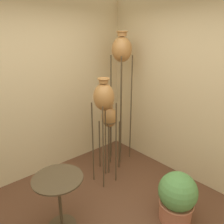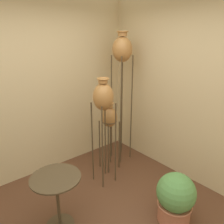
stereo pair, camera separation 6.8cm
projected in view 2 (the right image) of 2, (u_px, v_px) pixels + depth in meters
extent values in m
cube|color=#D1B784|center=(28.00, 90.00, 3.14)|extent=(7.41, 0.06, 2.70)
cube|color=#D1B784|center=(203.00, 94.00, 2.95)|extent=(0.06, 7.41, 2.70)
cylinder|color=#473823|center=(121.00, 113.00, 3.54)|extent=(0.02, 0.02, 1.80)
cylinder|color=#473823|center=(131.00, 110.00, 3.68)|extent=(0.02, 0.02, 1.80)
cylinder|color=#473823|center=(111.00, 110.00, 3.71)|extent=(0.02, 0.02, 1.80)
cylinder|color=#473823|center=(122.00, 107.00, 3.85)|extent=(0.02, 0.02, 1.80)
torus|color=#473823|center=(122.00, 55.00, 3.40)|extent=(0.25, 0.25, 0.02)
ellipsoid|color=#A87038|center=(122.00, 49.00, 3.37)|extent=(0.31, 0.31, 0.38)
cylinder|color=#A87038|center=(123.00, 34.00, 3.30)|extent=(0.14, 0.14, 0.07)
torus|color=#A87038|center=(123.00, 32.00, 3.29)|extent=(0.18, 0.18, 0.02)
cylinder|color=#473823|center=(102.00, 149.00, 2.99)|extent=(0.02, 0.02, 1.23)
cylinder|color=#473823|center=(116.00, 144.00, 3.13)|extent=(0.02, 0.02, 1.23)
cylinder|color=#473823|center=(92.00, 143.00, 3.16)|extent=(0.02, 0.02, 1.23)
cylinder|color=#473823|center=(105.00, 139.00, 3.30)|extent=(0.02, 0.02, 1.23)
torus|color=#473823|center=(103.00, 103.00, 2.94)|extent=(0.25, 0.25, 0.02)
ellipsoid|color=#A87038|center=(103.00, 97.00, 2.92)|extent=(0.28, 0.28, 0.38)
cylinder|color=#A87038|center=(103.00, 81.00, 2.85)|extent=(0.13, 0.13, 0.06)
torus|color=#A87038|center=(103.00, 79.00, 2.84)|extent=(0.17, 0.17, 0.02)
cylinder|color=#473823|center=(108.00, 150.00, 3.39)|extent=(0.02, 0.02, 0.82)
cylinder|color=#473823|center=(119.00, 145.00, 3.53)|extent=(0.02, 0.02, 0.82)
cylinder|color=#473823|center=(100.00, 145.00, 3.56)|extent=(0.02, 0.02, 0.82)
cylinder|color=#473823|center=(110.00, 140.00, 3.69)|extent=(0.02, 0.02, 0.82)
torus|color=#473823|center=(109.00, 121.00, 3.41)|extent=(0.23, 0.23, 0.02)
ellipsoid|color=#A87038|center=(109.00, 117.00, 3.38)|extent=(0.25, 0.25, 0.32)
cylinder|color=#A87038|center=(109.00, 105.00, 3.32)|extent=(0.11, 0.11, 0.06)
torus|color=#A87038|center=(109.00, 103.00, 3.31)|extent=(0.15, 0.15, 0.02)
cylinder|color=#473823|center=(58.00, 202.00, 2.43)|extent=(0.04, 0.04, 0.63)
cylinder|color=#473823|center=(56.00, 178.00, 2.33)|extent=(0.54, 0.54, 0.02)
cylinder|color=#B26647|center=(174.00, 212.00, 2.58)|extent=(0.37, 0.37, 0.23)
torus|color=#B26647|center=(175.00, 204.00, 2.55)|extent=(0.41, 0.41, 0.02)
sphere|color=#568E47|center=(176.00, 192.00, 2.49)|extent=(0.45, 0.45, 0.45)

